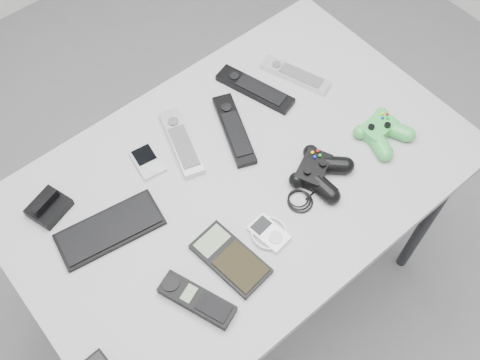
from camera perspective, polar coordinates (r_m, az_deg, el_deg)
floor at (r=2.15m, az=-0.46°, el=-8.30°), size 3.50×3.50×0.00m
desk at (r=1.47m, az=0.01°, el=-0.92°), size 1.16×0.75×0.78m
pda_keyboard at (r=1.37m, az=-13.09°, el=-4.88°), size 0.26×0.14×0.02m
dock_bracket at (r=1.42m, az=-18.97°, el=-2.42°), size 0.11×0.10×0.05m
pda at (r=1.45m, az=-9.38°, el=1.89°), size 0.07×0.10×0.02m
remote_silver_a at (r=1.46m, az=-5.97°, el=3.86°), size 0.12×0.22×0.02m
remote_black_a at (r=1.48m, az=-0.61°, el=5.17°), size 0.13×0.23×0.02m
remote_black_b at (r=1.57m, az=1.52°, el=9.25°), size 0.12×0.23×0.02m
remote_silver_b at (r=1.61m, az=5.62°, el=10.60°), size 0.11×0.21×0.02m
cordless_handset at (r=1.27m, az=-4.39°, el=-12.01°), size 0.11×0.18×0.03m
calculator at (r=1.30m, az=-0.98°, el=-7.98°), size 0.11×0.19×0.02m
mp3_player at (r=1.33m, az=2.98°, el=-5.40°), size 0.10×0.10×0.02m
controller_black at (r=1.41m, az=7.99°, el=0.92°), size 0.28×0.23×0.05m
controller_green at (r=1.51m, az=14.23°, el=4.86°), size 0.14×0.14×0.04m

